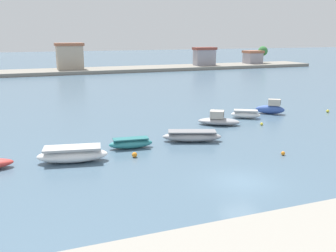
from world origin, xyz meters
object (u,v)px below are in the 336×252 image
moored_boat_3 (192,136)px  moored_boat_5 (246,114)px  moored_boat_1 (73,155)px  moored_boat_4 (218,120)px  moored_boat_6 (271,108)px  mooring_buoy_3 (328,111)px  mooring_buoy_1 (262,124)px  moored_boat_2 (131,143)px  mooring_buoy_4 (135,155)px  mooring_buoy_2 (283,153)px

moored_boat_3 → moored_boat_5: size_ratio=1.59×
moored_boat_1 → moored_boat_4: (16.46, 6.89, -0.05)m
moored_boat_6 → mooring_buoy_3: (7.18, -2.00, -0.49)m
moored_boat_6 → mooring_buoy_1: size_ratio=11.23×
moored_boat_2 → mooring_buoy_4: bearing=-92.4°
moored_boat_2 → moored_boat_6: moored_boat_6 is taller
moored_boat_3 → mooring_buoy_4: bearing=-136.7°
mooring_buoy_4 → moored_boat_6: bearing=27.0°
moored_boat_6 → mooring_buoy_2: (-8.95, -14.27, -0.53)m
mooring_buoy_2 → moored_boat_4: bearing=89.6°
moored_boat_4 → mooring_buoy_2: moored_boat_4 is taller
moored_boat_3 → mooring_buoy_1: (9.66, 2.97, -0.32)m
mooring_buoy_4 → mooring_buoy_1: bearing=19.4°
mooring_buoy_2 → mooring_buoy_4: bearing=161.9°
moored_boat_6 → mooring_buoy_3: moored_boat_6 is taller
moored_boat_4 → mooring_buoy_4: bearing=-116.2°
moored_boat_2 → mooring_buoy_1: bearing=17.5°
moored_boat_4 → mooring_buoy_2: size_ratio=14.80×
moored_boat_4 → moored_boat_6: moored_boat_6 is taller
moored_boat_5 → mooring_buoy_3: (11.46, -0.94, -0.27)m
moored_boat_6 → moored_boat_1: bearing=-124.1°
moored_boat_1 → moored_boat_5: 22.80m
moored_boat_3 → mooring_buoy_3: (21.45, 5.81, -0.29)m
mooring_buoy_2 → moored_boat_1: bearing=164.8°
moored_boat_3 → mooring_buoy_4: size_ratio=13.25×
mooring_buoy_1 → moored_boat_6: bearing=46.5°
moored_boat_4 → moored_boat_3: bearing=-106.8°
mooring_buoy_4 → mooring_buoy_2: bearing=-18.1°
moored_boat_6 → mooring_buoy_3: 7.47m
moored_boat_3 → moored_boat_4: (5.39, 4.90, 0.05)m
mooring_buoy_4 → moored_boat_3: bearing=22.9°
mooring_buoy_2 → mooring_buoy_4: size_ratio=0.76×
mooring_buoy_3 → moored_boat_6: bearing=164.4°
moored_boat_3 → moored_boat_6: (14.27, 7.82, 0.21)m
moored_boat_2 → mooring_buoy_2: (11.20, -6.35, -0.27)m
moored_boat_2 → moored_boat_5: size_ratio=1.10×
mooring_buoy_1 → mooring_buoy_4: 16.90m
moored_boat_1 → moored_boat_2: size_ratio=1.44×
moored_boat_5 → moored_boat_3: bearing=-115.0°
moored_boat_2 → moored_boat_3: size_ratio=0.69×
mooring_buoy_1 → mooring_buoy_4: (-15.94, -5.62, 0.06)m
moored_boat_6 → mooring_buoy_3: size_ratio=9.13×
moored_boat_2 → mooring_buoy_3: size_ratio=10.16×
moored_boat_2 → mooring_buoy_3: 27.96m
moored_boat_1 → moored_boat_3: (11.08, 1.99, -0.10)m
moored_boat_5 → mooring_buoy_3: size_ratio=9.25×
moored_boat_3 → mooring_buoy_1: 10.12m
moored_boat_5 → mooring_buoy_2: bearing=-78.6°
moored_boat_3 → moored_boat_5: moored_boat_3 is taller
moored_boat_5 → mooring_buoy_2: size_ratio=11.03×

